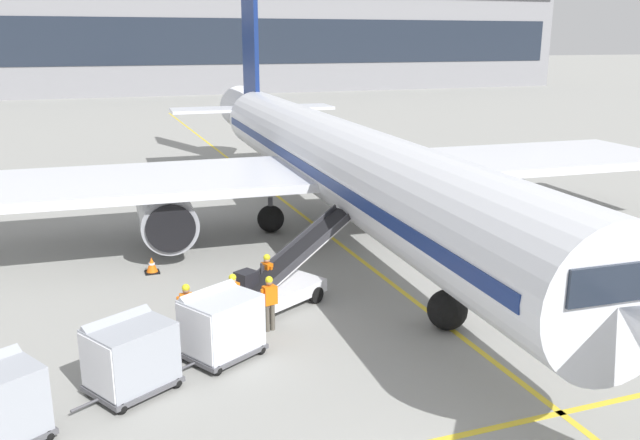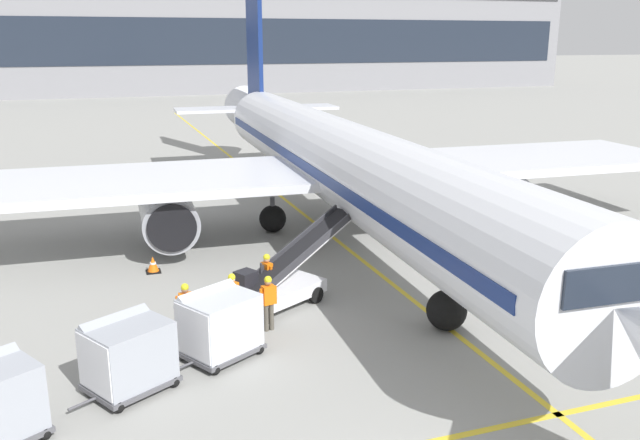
{
  "view_description": "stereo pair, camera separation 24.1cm",
  "coord_description": "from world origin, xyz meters",
  "px_view_note": "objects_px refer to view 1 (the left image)",
  "views": [
    {
      "loc": [
        -5.31,
        -8.81,
        8.55
      ],
      "look_at": [
        1.95,
        11.36,
        2.7
      ],
      "focal_mm": 37.33,
      "sensor_mm": 36.0,
      "label": 1
    },
    {
      "loc": [
        -5.09,
        -8.89,
        8.55
      ],
      "look_at": [
        1.95,
        11.36,
        2.7
      ],
      "focal_mm": 37.33,
      "sensor_mm": 36.0,
      "label": 2
    }
  ],
  "objects_px": {
    "ground_crew_wingwalker": "(269,300)",
    "parked_airplane": "(333,160)",
    "ground_crew_marshaller": "(267,276)",
    "ground_crew_by_loader": "(233,297)",
    "belt_loader": "(280,281)",
    "baggage_cart_second": "(130,354)",
    "baggage_cart_lead": "(220,323)",
    "safety_cone_engine_keepout": "(152,265)",
    "ground_crew_by_carts": "(187,308)"
  },
  "relations": [
    {
      "from": "ground_crew_by_loader",
      "to": "ground_crew_wingwalker",
      "type": "relative_size",
      "value": 1.0
    },
    {
      "from": "baggage_cart_lead",
      "to": "safety_cone_engine_keepout",
      "type": "relative_size",
      "value": 4.48
    },
    {
      "from": "parked_airplane",
      "to": "baggage_cart_lead",
      "type": "height_order",
      "value": "parked_airplane"
    },
    {
      "from": "belt_loader",
      "to": "baggage_cart_second",
      "type": "xyz_separation_m",
      "value": [
        -5.11,
        -4.11,
        0.17
      ]
    },
    {
      "from": "ground_crew_wingwalker",
      "to": "parked_airplane",
      "type": "bearing_deg",
      "value": 59.15
    },
    {
      "from": "belt_loader",
      "to": "ground_crew_wingwalker",
      "type": "xyz_separation_m",
      "value": [
        -0.89,
        -1.83,
        0.17
      ]
    },
    {
      "from": "baggage_cart_lead",
      "to": "baggage_cart_second",
      "type": "height_order",
      "value": "same"
    },
    {
      "from": "baggage_cart_lead",
      "to": "baggage_cart_second",
      "type": "distance_m",
      "value": 2.72
    },
    {
      "from": "belt_loader",
      "to": "ground_crew_by_loader",
      "type": "xyz_separation_m",
      "value": [
        -1.86,
        -1.26,
        0.17
      ]
    },
    {
      "from": "belt_loader",
      "to": "safety_cone_engine_keepout",
      "type": "height_order",
      "value": "belt_loader"
    },
    {
      "from": "safety_cone_engine_keepout",
      "to": "ground_crew_marshaller",
      "type": "bearing_deg",
      "value": -53.33
    },
    {
      "from": "safety_cone_engine_keepout",
      "to": "ground_crew_by_carts",
      "type": "bearing_deg",
      "value": -86.61
    },
    {
      "from": "ground_crew_by_carts",
      "to": "ground_crew_marshaller",
      "type": "bearing_deg",
      "value": 32.55
    },
    {
      "from": "baggage_cart_second",
      "to": "belt_loader",
      "type": "bearing_deg",
      "value": 38.81
    },
    {
      "from": "baggage_cart_lead",
      "to": "ground_crew_by_carts",
      "type": "height_order",
      "value": "baggage_cart_lead"
    },
    {
      "from": "ground_crew_by_carts",
      "to": "ground_crew_marshaller",
      "type": "xyz_separation_m",
      "value": [
        2.93,
        1.87,
        0.0
      ]
    },
    {
      "from": "parked_airplane",
      "to": "baggage_cart_second",
      "type": "bearing_deg",
      "value": -130.15
    },
    {
      "from": "ground_crew_by_loader",
      "to": "ground_crew_marshaller",
      "type": "xyz_separation_m",
      "value": [
        1.48,
        1.49,
        0.0
      ]
    },
    {
      "from": "belt_loader",
      "to": "ground_crew_marshaller",
      "type": "bearing_deg",
      "value": 149.06
    },
    {
      "from": "parked_airplane",
      "to": "ground_crew_by_loader",
      "type": "relative_size",
      "value": 24.91
    },
    {
      "from": "baggage_cart_lead",
      "to": "ground_crew_by_loader",
      "type": "distance_m",
      "value": 1.93
    },
    {
      "from": "ground_crew_by_carts",
      "to": "parked_airplane",
      "type": "bearing_deg",
      "value": 48.8
    },
    {
      "from": "ground_crew_by_loader",
      "to": "parked_airplane",
      "type": "bearing_deg",
      "value": 53.21
    },
    {
      "from": "baggage_cart_second",
      "to": "ground_crew_marshaller",
      "type": "distance_m",
      "value": 6.42
    },
    {
      "from": "belt_loader",
      "to": "baggage_cart_lead",
      "type": "height_order",
      "value": "belt_loader"
    },
    {
      "from": "ground_crew_wingwalker",
      "to": "ground_crew_by_loader",
      "type": "bearing_deg",
      "value": 149.78
    },
    {
      "from": "belt_loader",
      "to": "parked_airplane",
      "type": "bearing_deg",
      "value": 58.0
    },
    {
      "from": "ground_crew_by_carts",
      "to": "ground_crew_marshaller",
      "type": "height_order",
      "value": "same"
    },
    {
      "from": "ground_crew_by_loader",
      "to": "ground_crew_marshaller",
      "type": "height_order",
      "value": "same"
    },
    {
      "from": "ground_crew_by_carts",
      "to": "ground_crew_marshaller",
      "type": "distance_m",
      "value": 3.48
    },
    {
      "from": "ground_crew_marshaller",
      "to": "ground_crew_by_loader",
      "type": "bearing_deg",
      "value": -134.79
    },
    {
      "from": "parked_airplane",
      "to": "belt_loader",
      "type": "bearing_deg",
      "value": -122.0
    },
    {
      "from": "parked_airplane",
      "to": "ground_crew_wingwalker",
      "type": "xyz_separation_m",
      "value": [
        -5.58,
        -9.34,
        -2.35
      ]
    },
    {
      "from": "baggage_cart_second",
      "to": "ground_crew_by_loader",
      "type": "xyz_separation_m",
      "value": [
        3.25,
        2.85,
        -0.0
      ]
    },
    {
      "from": "parked_airplane",
      "to": "baggage_cart_lead",
      "type": "xyz_separation_m",
      "value": [
        -7.31,
        -10.54,
        -2.35
      ]
    },
    {
      "from": "baggage_cart_lead",
      "to": "baggage_cart_second",
      "type": "xyz_separation_m",
      "value": [
        -2.49,
        -1.08,
        0.0
      ]
    },
    {
      "from": "baggage_cart_second",
      "to": "ground_crew_marshaller",
      "type": "xyz_separation_m",
      "value": [
        4.73,
        4.34,
        -0.0
      ]
    },
    {
      "from": "ground_crew_marshaller",
      "to": "safety_cone_engine_keepout",
      "type": "bearing_deg",
      "value": 126.67
    },
    {
      "from": "ground_crew_by_loader",
      "to": "safety_cone_engine_keepout",
      "type": "distance_m",
      "value": 6.24
    },
    {
      "from": "ground_crew_marshaller",
      "to": "ground_crew_wingwalker",
      "type": "bearing_deg",
      "value": -103.63
    },
    {
      "from": "baggage_cart_lead",
      "to": "ground_crew_marshaller",
      "type": "distance_m",
      "value": 3.95
    },
    {
      "from": "safety_cone_engine_keepout",
      "to": "ground_crew_wingwalker",
      "type": "bearing_deg",
      "value": -66.65
    },
    {
      "from": "ground_crew_marshaller",
      "to": "ground_crew_wingwalker",
      "type": "relative_size",
      "value": 1.0
    },
    {
      "from": "ground_crew_by_carts",
      "to": "baggage_cart_lead",
      "type": "bearing_deg",
      "value": -63.4
    },
    {
      "from": "ground_crew_by_loader",
      "to": "ground_crew_wingwalker",
      "type": "distance_m",
      "value": 1.13
    },
    {
      "from": "ground_crew_by_loader",
      "to": "ground_crew_by_carts",
      "type": "distance_m",
      "value": 1.5
    },
    {
      "from": "baggage_cart_lead",
      "to": "baggage_cart_second",
      "type": "relative_size",
      "value": 1.0
    },
    {
      "from": "ground_crew_by_loader",
      "to": "ground_crew_wingwalker",
      "type": "bearing_deg",
      "value": -30.22
    },
    {
      "from": "ground_crew_by_loader",
      "to": "safety_cone_engine_keepout",
      "type": "relative_size",
      "value": 2.83
    },
    {
      "from": "parked_airplane",
      "to": "ground_crew_by_loader",
      "type": "xyz_separation_m",
      "value": [
        -6.56,
        -8.77,
        -2.35
      ]
    }
  ]
}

